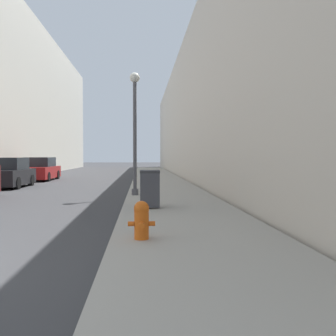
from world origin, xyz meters
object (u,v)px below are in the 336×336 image
fire_hydrant (142,219)px  parked_sedan_near (9,174)px  parked_sedan_far (40,170)px  trash_bin (150,188)px  lamppost (135,122)px

fire_hydrant → parked_sedan_near: bearing=117.5°
parked_sedan_far → parked_sedan_near: bearing=-90.3°
fire_hydrant → trash_bin: bearing=86.7°
fire_hydrant → lamppost: 8.47m
lamppost → parked_sedan_near: (-6.94, 5.77, -2.34)m
lamppost → parked_sedan_far: bearing=120.1°
parked_sedan_near → parked_sedan_far: size_ratio=0.87×
fire_hydrant → parked_sedan_near: (-7.21, 13.85, 0.23)m
fire_hydrant → parked_sedan_far: parked_sedan_far is taller
trash_bin → parked_sedan_near: size_ratio=0.28×
fire_hydrant → parked_sedan_near: size_ratio=0.18×
parked_sedan_far → fire_hydrant: bearing=-70.3°
lamppost → parked_sedan_near: 9.32m
lamppost → parked_sedan_far: 13.97m
trash_bin → parked_sedan_far: bearing=115.3°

